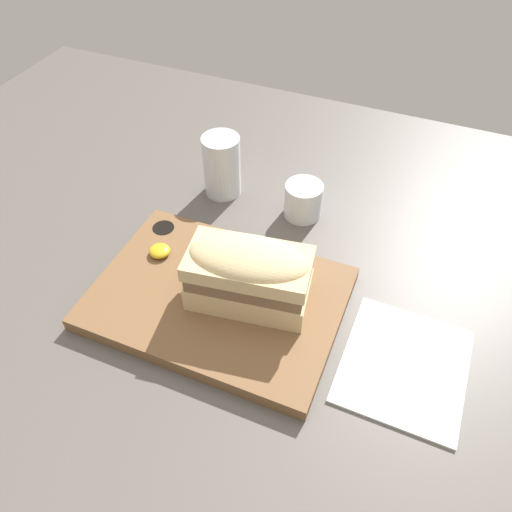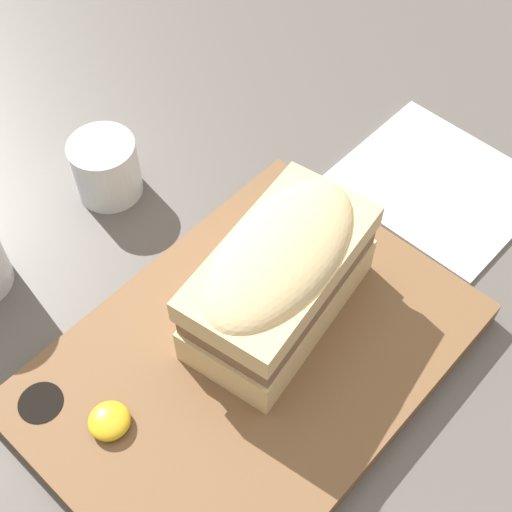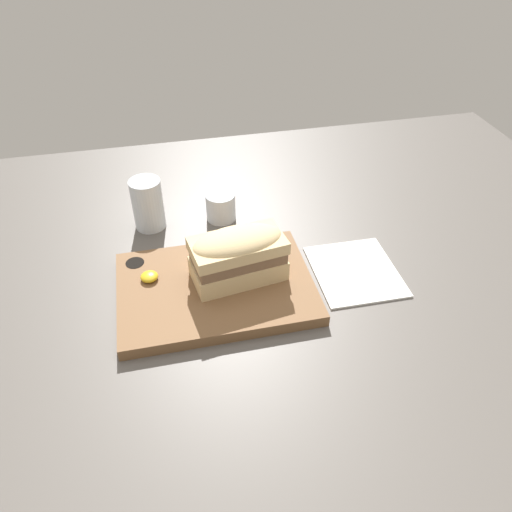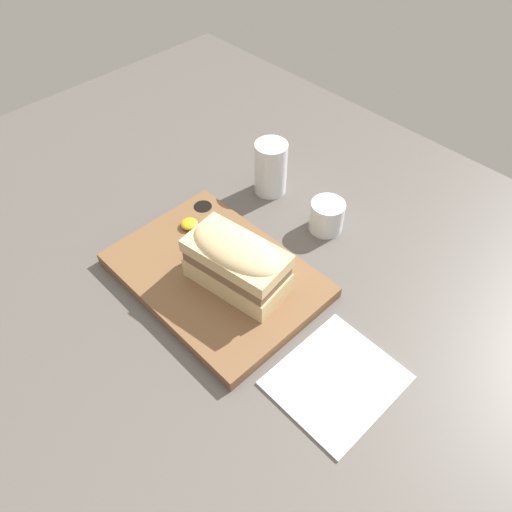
{
  "view_description": "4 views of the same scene",
  "coord_description": "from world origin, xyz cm",
  "px_view_note": "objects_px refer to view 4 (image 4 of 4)",
  "views": [
    {
      "loc": [
        15.09,
        -44.29,
        59.74
      ],
      "look_at": [
        -2.89,
        -0.97,
        10.72
      ],
      "focal_mm": 35.0,
      "sensor_mm": 36.0,
      "label": 1
    },
    {
      "loc": [
        -27.23,
        -22.94,
        55.6
      ],
      "look_at": [
        -3.46,
        -1.16,
        10.7
      ],
      "focal_mm": 50.0,
      "sensor_mm": 36.0,
      "label": 2
    },
    {
      "loc": [
        -14.91,
        -71.48,
        65.53
      ],
      "look_at": [
        -0.1,
        -5.14,
        10.08
      ],
      "focal_mm": 35.0,
      "sensor_mm": 36.0,
      "label": 3
    },
    {
      "loc": [
        37.36,
        -38.23,
        69.19
      ],
      "look_at": [
        -1.1,
        -0.79,
        10.41
      ],
      "focal_mm": 35.0,
      "sensor_mm": 36.0,
      "label": 4
    }
  ],
  "objects_px": {
    "serving_board": "(216,275)",
    "water_glass": "(271,171)",
    "napkin": "(336,380)",
    "sandwich": "(237,261)",
    "wine_glass": "(327,217)"
  },
  "relations": [
    {
      "from": "sandwich",
      "to": "wine_glass",
      "type": "xyz_separation_m",
      "value": [
        0.0,
        0.23,
        -0.05
      ]
    },
    {
      "from": "serving_board",
      "to": "sandwich",
      "type": "xyz_separation_m",
      "value": [
        0.05,
        0.01,
        0.06
      ]
    },
    {
      "from": "water_glass",
      "to": "napkin",
      "type": "relative_size",
      "value": 0.62
    },
    {
      "from": "water_glass",
      "to": "wine_glass",
      "type": "relative_size",
      "value": 1.74
    },
    {
      "from": "sandwich",
      "to": "serving_board",
      "type": "bearing_deg",
      "value": -168.43
    },
    {
      "from": "serving_board",
      "to": "napkin",
      "type": "relative_size",
      "value": 1.94
    },
    {
      "from": "sandwich",
      "to": "napkin",
      "type": "height_order",
      "value": "sandwich"
    },
    {
      "from": "wine_glass",
      "to": "sandwich",
      "type": "bearing_deg",
      "value": -91.1
    },
    {
      "from": "sandwich",
      "to": "napkin",
      "type": "bearing_deg",
      "value": -2.92
    },
    {
      "from": "sandwich",
      "to": "water_glass",
      "type": "relative_size",
      "value": 1.58
    },
    {
      "from": "serving_board",
      "to": "sandwich",
      "type": "height_order",
      "value": "sandwich"
    },
    {
      "from": "serving_board",
      "to": "water_glass",
      "type": "height_order",
      "value": "water_glass"
    },
    {
      "from": "serving_board",
      "to": "water_glass",
      "type": "distance_m",
      "value": 0.26
    },
    {
      "from": "serving_board",
      "to": "napkin",
      "type": "bearing_deg",
      "value": -0.45
    },
    {
      "from": "water_glass",
      "to": "serving_board",
      "type": "bearing_deg",
      "value": -66.6
    }
  ]
}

